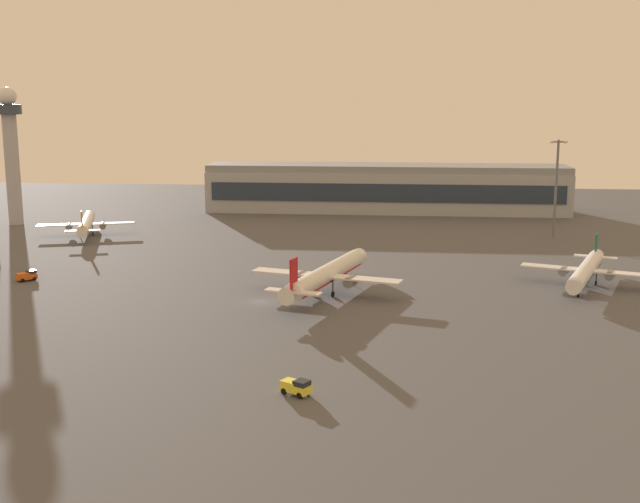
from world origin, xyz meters
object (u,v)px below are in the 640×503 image
Objects in this scene: airplane_taxiway_distant at (86,224)px; apron_light_east at (556,183)px; airplane_terminal_side at (326,275)px; baggage_tractor at (296,387)px; maintenance_van at (27,276)px; airplane_mid_apron at (586,270)px; control_tower at (11,146)px.

airplane_taxiway_distant is 1.24× the size of apron_light_east.
baggage_tractor is (1.21, -56.65, -2.80)m from airplane_terminal_side.
apron_light_east is (124.99, 67.91, 14.60)m from maintenance_van.
airplane_terminal_side is 55.78m from airplane_mid_apron.
airplane_mid_apron reaches higher than maintenance_van.
apron_light_east reaches higher than airplane_terminal_side.
airplane_mid_apron is at bearing 45.08° from maintenance_van.
airplane_terminal_side is at bearing -128.82° from apron_light_east.
airplane_terminal_side is 98.86m from airplane_taxiway_distant.
apron_light_east is at bearing -13.97° from airplane_taxiway_distant.
maintenance_van is at bearing -62.22° from control_tower.
airplane_terminal_side reaches higher than airplane_mid_apron.
airplane_terminal_side reaches higher than maintenance_van.
airplane_terminal_side is 9.15× the size of maintenance_van.
apron_light_east is (164.68, -7.42, -8.73)m from control_tower.
maintenance_van is 142.99m from apron_light_east.
control_tower is at bearing 159.42° from maintenance_van.
airplane_mid_apron is at bearing 28.80° from airplane_terminal_side.
airplane_taxiway_distant is 7.56× the size of baggage_tractor.
airplane_terminal_side reaches higher than airplane_taxiway_distant.
control_tower is 9.71× the size of maintenance_van.
apron_light_east is at bearing -2.58° from control_tower.
maintenance_van is (9.80, -58.07, -2.26)m from airplane_taxiway_distant.
maintenance_van is at bearing -102.13° from baggage_tractor.
airplane_taxiway_distant is (29.89, -17.27, -21.08)m from control_tower.
airplane_terminal_side is 66.53m from maintenance_van.
control_tower is 40.45m from airplane_taxiway_distant.
baggage_tractor is (-53.18, -68.99, -2.27)m from airplane_mid_apron.
baggage_tractor is at bearing -72.76° from airplane_terminal_side.
airplane_terminal_side is 1.17× the size of airplane_taxiway_distant.
airplane_taxiway_distant is 58.93m from maintenance_van.
maintenance_van is (-120.67, -7.27, -2.27)m from airplane_mid_apron.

